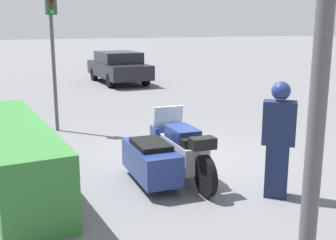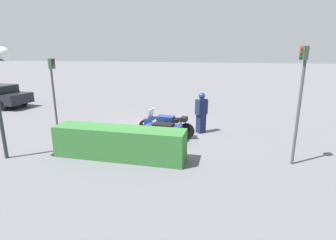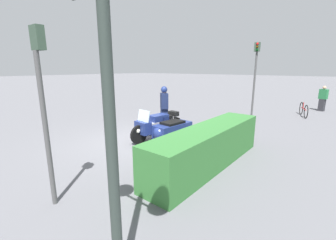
# 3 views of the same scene
# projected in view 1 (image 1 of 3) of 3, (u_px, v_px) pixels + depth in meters

# --- Properties ---
(ground_plane) EXTENTS (160.00, 160.00, 0.00)m
(ground_plane) POSITION_uv_depth(u_px,v_px,m) (180.00, 161.00, 8.31)
(ground_plane) COLOR slate
(police_motorcycle) EXTENTS (2.51, 1.40, 1.16)m
(police_motorcycle) POSITION_uv_depth(u_px,v_px,m) (164.00, 153.00, 7.28)
(police_motorcycle) COLOR black
(police_motorcycle) RESTS_ON ground
(officer_rider) EXTENTS (0.55, 0.57, 1.81)m
(officer_rider) POSITION_uv_depth(u_px,v_px,m) (278.00, 137.00, 6.44)
(officer_rider) COLOR #192347
(officer_rider) RESTS_ON ground
(hedge_bush_curbside) EXTENTS (4.52, 0.95, 1.07)m
(hedge_bush_curbside) POSITION_uv_depth(u_px,v_px,m) (16.00, 154.00, 7.02)
(hedge_bush_curbside) COLOR #337033
(hedge_bush_curbside) RESTS_ON ground
(traffic_light_near) EXTENTS (0.23, 0.27, 3.28)m
(traffic_light_near) POSITION_uv_depth(u_px,v_px,m) (53.00, 45.00, 10.28)
(traffic_light_near) COLOR #4C4C4C
(traffic_light_near) RESTS_ON ground
(traffic_light_far) EXTENTS (0.22, 0.29, 3.70)m
(traffic_light_far) POSITION_uv_depth(u_px,v_px,m) (315.00, 69.00, 2.07)
(traffic_light_far) COLOR #4C4C4C
(traffic_light_far) RESTS_ON ground
(parked_car_background) EXTENTS (4.53, 2.08, 1.45)m
(parked_car_background) POSITION_uv_depth(u_px,v_px,m) (118.00, 67.00, 19.55)
(parked_car_background) COLOR black
(parked_car_background) RESTS_ON ground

